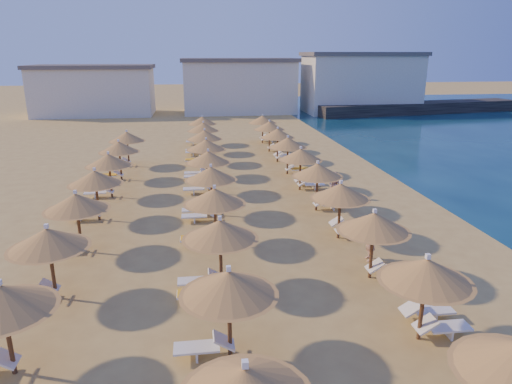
{
  "coord_description": "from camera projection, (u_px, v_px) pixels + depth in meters",
  "views": [
    {
      "loc": [
        -3.02,
        -17.45,
        7.88
      ],
      "look_at": [
        -0.1,
        4.0,
        1.3
      ],
      "focal_mm": 32.0,
      "sensor_mm": 36.0,
      "label": 1
    }
  ],
  "objects": [
    {
      "name": "jetty",
      "position": [
        419.0,
        108.0,
        62.78
      ],
      "size": [
        30.25,
        8.84,
        1.5
      ],
      "primitive_type": "cube",
      "rotation": [
        0.0,
        0.0,
        0.16
      ],
      "color": "black",
      "rests_on": "ground"
    },
    {
      "name": "parasol_row_east",
      "position": [
        318.0,
        171.0,
        23.33
      ],
      "size": [
        2.65,
        40.61,
        2.66
      ],
      "color": "brown",
      "rests_on": "ground"
    },
    {
      "name": "beachgoer_b",
      "position": [
        335.0,
        185.0,
        25.79
      ],
      "size": [
        0.93,
        0.93,
        1.52
      ],
      "primitive_type": "imported",
      "rotation": [
        0.0,
        0.0,
        -0.76
      ],
      "color": "tan",
      "rests_on": "ground"
    },
    {
      "name": "beachgoer_a",
      "position": [
        370.0,
        241.0,
        17.94
      ],
      "size": [
        0.45,
        0.64,
        1.67
      ],
      "primitive_type": "imported",
      "rotation": [
        0.0,
        0.0,
        -1.65
      ],
      "color": "tan",
      "rests_on": "ground"
    },
    {
      "name": "parasol_row_west",
      "position": [
        211.0,
        175.0,
        22.63
      ],
      "size": [
        2.65,
        40.61,
        2.66
      ],
      "color": "brown",
      "rests_on": "ground"
    },
    {
      "name": "parasol_row_inland",
      "position": [
        95.0,
        178.0,
        21.92
      ],
      "size": [
        2.65,
        25.42,
        2.66
      ],
      "color": "brown",
      "rests_on": "ground"
    },
    {
      "name": "hotel_blocks",
      "position": [
        242.0,
        86.0,
        62.12
      ],
      "size": [
        51.45,
        10.93,
        8.1
      ],
      "color": "silver",
      "rests_on": "ground"
    },
    {
      "name": "loungers",
      "position": [
        236.0,
        208.0,
        23.25
      ],
      "size": [
        14.03,
        39.42,
        0.66
      ],
      "color": "white",
      "rests_on": "ground"
    },
    {
      "name": "ground",
      "position": [
        271.0,
        249.0,
        19.23
      ],
      "size": [
        220.0,
        220.0,
        0.0
      ],
      "primitive_type": "plane",
      "color": "tan",
      "rests_on": "ground"
    }
  ]
}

